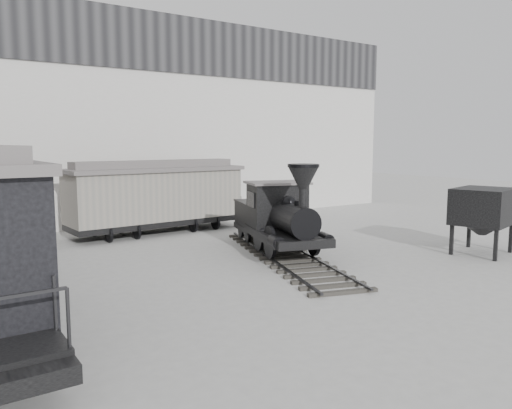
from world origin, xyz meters
TOP-DOWN VIEW (x-y plane):
  - ground at (0.00, 0.00)m, footprint 90.00×90.00m
  - north_wall at (0.00, 14.98)m, footprint 34.00×2.51m
  - locomotive at (1.47, 3.99)m, footprint 4.97×10.04m
  - boxcar at (-0.68, 10.94)m, footprint 8.62×3.19m
  - visitor_a at (-7.08, 4.28)m, footprint 0.72×0.54m
  - visitor_b at (-7.50, 3.35)m, footprint 0.98×0.85m
  - coal_hopper at (8.00, -0.33)m, footprint 2.74×2.43m

SIDE VIEW (x-z plane):
  - ground at x=0.00m, z-range 0.00..0.00m
  - visitor_b at x=-7.50m, z-range 0.00..1.74m
  - visitor_a at x=-7.08m, z-range 0.00..1.81m
  - locomotive at x=1.47m, z-range -0.46..3.02m
  - coal_hopper at x=8.00m, z-range 0.39..2.94m
  - boxcar at x=-0.68m, z-range 0.08..3.55m
  - north_wall at x=0.00m, z-range 0.05..11.05m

